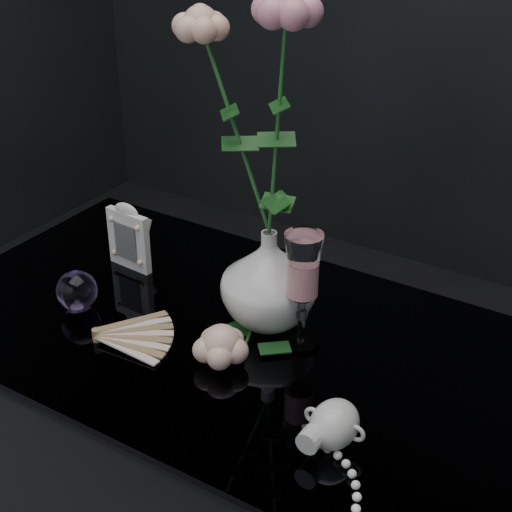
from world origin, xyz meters
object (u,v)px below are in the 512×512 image
Objects in this scene: vase at (269,278)px; picture_frame at (128,236)px; loose_rose at (221,345)px; pearl_jar at (334,423)px; paperweight at (77,291)px; wine_glass at (302,291)px.

picture_frame is at bearing 176.77° from vase.
vase reaches higher than loose_rose.
picture_frame is 0.58m from pearl_jar.
loose_rose is (0.29, 0.00, -0.00)m from paperweight.
wine_glass is at bearing -20.75° from vase.
paperweight is 0.29m from loose_rose.
loose_rose is at bearing 164.20° from pearl_jar.
vase is 1.26× the size of picture_frame.
loose_rose is at bearing -126.80° from wine_glass.
picture_frame is 1.88× the size of paperweight.
vase is 0.30m from pearl_jar.
paperweight is at bearing -154.46° from vase.
vase reaches higher than pearl_jar.
wine_glass is at bearing 42.20° from loose_rose.
paperweight is at bearing 173.69° from pearl_jar.
wine_glass is 0.39m from paperweight.
wine_glass is 0.23m from pearl_jar.
vase is 0.88× the size of loose_rose.
loose_rose is at bearing 0.78° from paperweight.
pearl_jar reaches higher than loose_rose.
picture_frame reaches higher than loose_rose.
vase is 0.08m from wine_glass.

